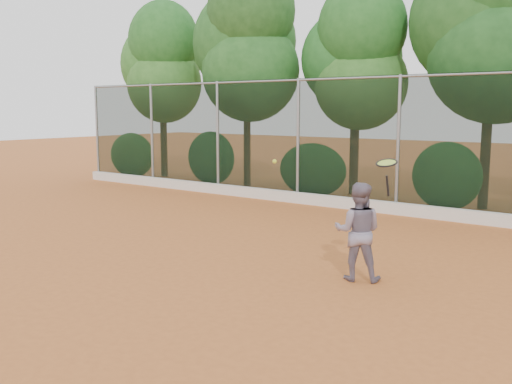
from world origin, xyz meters
The scene contains 7 objects.
ground centered at (0.00, 0.00, 0.00)m, with size 80.00×80.00×0.00m, color #B9632B.
concrete_curb centered at (0.00, 6.82, 0.15)m, with size 24.00×0.20×0.30m, color silver.
tennis_player centered at (1.84, 1.19, 0.77)m, with size 0.75×0.58×1.54m, color slate.
chainlink_fence centered at (0.00, 7.00, 1.86)m, with size 24.09×0.09×3.50m.
foliage_backdrop centered at (-0.55, 8.98, 4.40)m, with size 23.70×3.63×7.55m.
tennis_racket centered at (2.28, 1.18, 1.83)m, with size 0.33×0.32×0.57m.
tennis_ball_in_flight centered at (0.32, 1.10, 1.79)m, with size 0.07×0.07×0.07m.
Camera 1 is at (5.76, -6.70, 2.66)m, focal length 40.00 mm.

